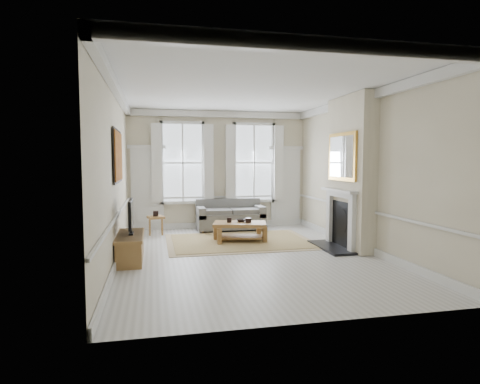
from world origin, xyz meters
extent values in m
plane|color=#B7B5AD|center=(0.00, 0.00, 0.00)|extent=(7.20, 7.20, 0.00)
plane|color=white|center=(0.00, 0.00, 3.40)|extent=(7.20, 7.20, 0.00)
plane|color=beige|center=(0.00, 3.60, 1.70)|extent=(5.20, 0.00, 5.20)
plane|color=beige|center=(-2.60, 0.00, 1.70)|extent=(0.00, 7.20, 7.20)
plane|color=beige|center=(2.60, 0.00, 1.70)|extent=(0.00, 7.20, 7.20)
cube|color=silver|center=(-2.05, 3.56, 1.15)|extent=(0.90, 0.08, 2.30)
cube|color=silver|center=(2.05, 3.56, 1.15)|extent=(0.90, 0.08, 2.30)
cube|color=#B56A1F|center=(-2.56, 0.30, 2.05)|extent=(0.05, 1.66, 1.06)
cube|color=beige|center=(2.43, 0.20, 1.70)|extent=(0.35, 1.70, 3.38)
cube|color=black|center=(2.00, 0.20, 0.03)|extent=(0.55, 1.50, 0.05)
cube|color=silver|center=(2.20, -0.35, 0.57)|extent=(0.10, 0.18, 1.15)
cube|color=silver|center=(2.20, 0.75, 0.57)|extent=(0.10, 0.18, 1.15)
cube|color=silver|center=(2.15, 0.20, 1.30)|extent=(0.20, 1.45, 0.06)
cube|color=black|center=(2.25, 0.20, 0.55)|extent=(0.02, 0.92, 1.00)
cube|color=gold|center=(2.21, 0.20, 2.05)|extent=(0.06, 1.26, 1.06)
cube|color=slate|center=(0.24, 3.05, 0.27)|extent=(1.88, 0.91, 0.43)
cube|color=slate|center=(0.24, 3.41, 0.65)|extent=(1.88, 0.20, 0.44)
cube|color=slate|center=(-0.60, 3.05, 0.53)|extent=(0.20, 0.91, 0.30)
cube|color=slate|center=(1.08, 3.05, 0.53)|extent=(0.20, 0.91, 0.30)
cylinder|color=brown|center=(-0.58, 2.71, 0.04)|extent=(0.06, 0.06, 0.08)
cylinder|color=brown|center=(1.06, 3.39, 0.04)|extent=(0.06, 0.06, 0.08)
cube|color=brown|center=(-1.83, 2.78, 0.46)|extent=(0.49, 0.49, 0.06)
cube|color=brown|center=(-1.98, 2.63, 0.21)|extent=(0.05, 0.05, 0.43)
cube|color=brown|center=(-1.68, 2.63, 0.21)|extent=(0.05, 0.05, 0.43)
cube|color=brown|center=(-1.98, 2.93, 0.21)|extent=(0.05, 0.05, 0.43)
cube|color=brown|center=(-1.68, 2.93, 0.21)|extent=(0.05, 0.05, 0.43)
cube|color=#9F8852|center=(0.15, 1.37, 0.01)|extent=(3.50, 2.60, 0.02)
cube|color=brown|center=(0.15, 1.37, 0.43)|extent=(1.40, 1.02, 0.08)
cube|color=brown|center=(-0.38, 1.10, 0.20)|extent=(0.10, 0.10, 0.39)
cube|color=brown|center=(0.68, 1.10, 0.20)|extent=(0.10, 0.10, 0.39)
cube|color=brown|center=(-0.38, 1.64, 0.20)|extent=(0.10, 0.10, 0.39)
cube|color=brown|center=(0.68, 1.64, 0.20)|extent=(0.10, 0.10, 0.39)
cylinder|color=black|center=(-0.10, 1.42, 0.53)|extent=(0.12, 0.12, 0.12)
cylinder|color=black|center=(0.35, 1.32, 0.53)|extent=(0.15, 0.15, 0.11)
imported|color=black|center=(0.20, 1.47, 0.50)|extent=(0.25, 0.25, 0.06)
cube|color=brown|center=(-2.34, 0.03, 0.26)|extent=(0.47, 1.46, 0.52)
cube|color=black|center=(-2.32, 0.03, 0.54)|extent=(0.08, 0.30, 0.03)
cube|color=black|center=(-2.32, 0.03, 0.93)|extent=(0.05, 0.90, 0.55)
cube|color=black|center=(-2.29, 0.03, 0.93)|extent=(0.01, 0.83, 0.50)
camera|label=1|loc=(-1.87, -8.02, 1.96)|focal=30.00mm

